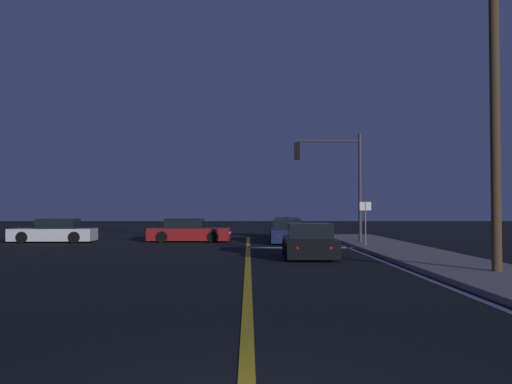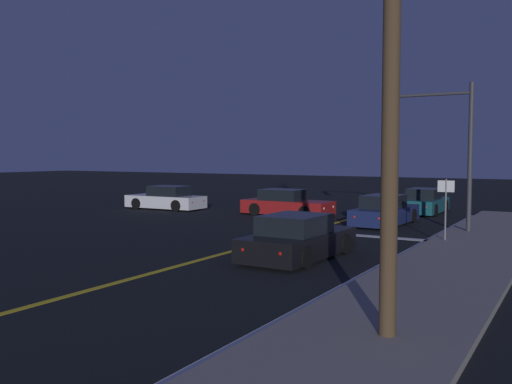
{
  "view_description": "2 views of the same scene",
  "coord_description": "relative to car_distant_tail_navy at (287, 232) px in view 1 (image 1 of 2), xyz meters",
  "views": [
    {
      "loc": [
        0.02,
        -5.17,
        1.92
      ],
      "look_at": [
        0.4,
        23.56,
        2.74
      ],
      "focal_mm": 39.91,
      "sensor_mm": 36.0,
      "label": 1
    },
    {
      "loc": [
        9.72,
        1.88,
        3.1
      ],
      "look_at": [
        -0.36,
        19.15,
        1.78
      ],
      "focal_mm": 39.45,
      "sensor_mm": 36.0,
      "label": 2
    }
  ],
  "objects": [
    {
      "name": "car_parked_curb_white",
      "position": [
        -13.05,
        0.77,
        0.0
      ],
      "size": [
        4.65,
        1.93,
        1.34
      ],
      "rotation": [
        0.0,
        0.0,
        1.59
      ],
      "color": "silver",
      "rests_on": "ground"
    },
    {
      "name": "car_following_oncoming_red",
      "position": [
        -5.57,
        1.23,
        0.0
      ],
      "size": [
        4.73,
        1.96,
        1.34
      ],
      "rotation": [
        0.0,
        0.0,
        -1.6
      ],
      "color": "maroon",
      "rests_on": "ground"
    },
    {
      "name": "car_distant_tail_navy",
      "position": [
        0.0,
        0.0,
        0.0
      ],
      "size": [
        1.95,
        4.64,
        1.34
      ],
      "rotation": [
        0.0,
        0.0,
        -0.04
      ],
      "color": "navy",
      "rests_on": "ground"
    },
    {
      "name": "lane_line_center",
      "position": [
        -2.13,
        -14.27,
        -0.58
      ],
      "size": [
        0.2,
        40.74,
        0.01
      ],
      "primitive_type": "cube",
      "color": "gold",
      "rests_on": "ground"
    },
    {
      "name": "traffic_signal_near_right",
      "position": [
        2.55,
        -1.49,
        3.32
      ],
      "size": [
        3.56,
        0.28,
        5.89
      ],
      "rotation": [
        0.0,
        0.0,
        3.14
      ],
      "color": "#38383D",
      "rests_on": "ground"
    },
    {
      "name": "stop_bar",
      "position": [
        0.43,
        -3.79,
        -0.58
      ],
      "size": [
        5.12,
        0.5,
        0.01
      ],
      "primitive_type": "cube",
      "color": "white",
      "rests_on": "ground"
    },
    {
      "name": "car_side_waiting_teal",
      "position": [
        0.33,
        5.85,
        -0.0
      ],
      "size": [
        1.81,
        4.16,
        1.34
      ],
      "rotation": [
        0.0,
        0.0,
        -0.0
      ],
      "color": "#195960",
      "rests_on": "ground"
    },
    {
      "name": "lane_line_edge_right",
      "position": [
        2.74,
        -14.27,
        -0.58
      ],
      "size": [
        0.16,
        40.74,
        0.01
      ],
      "primitive_type": "cube",
      "color": "white",
      "rests_on": "ground"
    },
    {
      "name": "sidewalk_right",
      "position": [
        4.59,
        -14.27,
        -0.51
      ],
      "size": [
        3.2,
        43.13,
        0.15
      ],
      "primitive_type": "cube",
      "color": "gray",
      "rests_on": "ground"
    },
    {
      "name": "street_sign_corner",
      "position": [
        3.49,
        -4.29,
        0.95
      ],
      "size": [
        0.56,
        0.07,
        2.27
      ],
      "color": "slate",
      "rests_on": "ground"
    },
    {
      "name": "utility_pole_right",
      "position": [
        4.89,
        -15.47,
        5.38
      ],
      "size": [
        1.93,
        0.28,
        11.42
      ],
      "color": "#4C3823",
      "rests_on": "ground"
    },
    {
      "name": "car_lead_oncoming_black",
      "position": [
        0.26,
        -9.33,
        0.0
      ],
      "size": [
        2.09,
        4.47,
        1.34
      ],
      "rotation": [
        0.0,
        0.0,
        -0.03
      ],
      "color": "black",
      "rests_on": "ground"
    }
  ]
}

